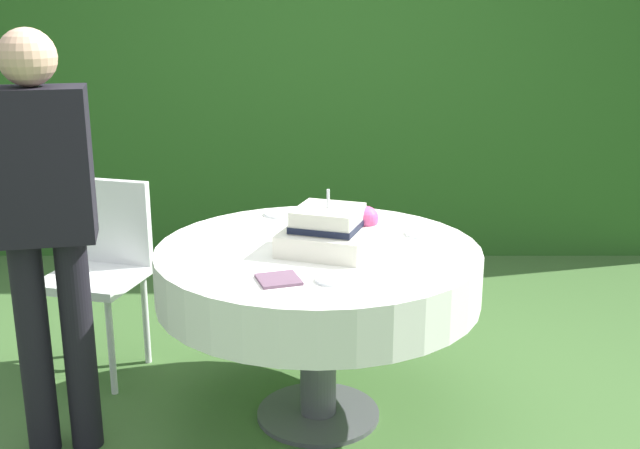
{
  "coord_description": "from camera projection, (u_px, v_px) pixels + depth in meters",
  "views": [
    {
      "loc": [
        0.01,
        -2.93,
        1.7
      ],
      "look_at": [
        0.02,
        -0.02,
        0.84
      ],
      "focal_mm": 43.78,
      "sensor_mm": 36.0,
      "label": 1
    }
  ],
  "objects": [
    {
      "name": "serving_plate_far",
      "position": [
        419.0,
        233.0,
        3.25
      ],
      "size": [
        0.14,
        0.14,
        0.01
      ],
      "primitive_type": "cylinder",
      "color": "white",
      "rests_on": "cake_table"
    },
    {
      "name": "wedding_cake",
      "position": [
        327.0,
        231.0,
        3.03
      ],
      "size": [
        0.42,
        0.42,
        0.25
      ],
      "color": "silver",
      "rests_on": "cake_table"
    },
    {
      "name": "standing_person",
      "position": [
        40.0,
        219.0,
        2.8
      ],
      "size": [
        0.39,
        0.27,
        1.6
      ],
      "color": "black",
      "rests_on": "ground_plane"
    },
    {
      "name": "serving_plate_left",
      "position": [
        329.0,
        280.0,
        2.71
      ],
      "size": [
        0.11,
        0.11,
        0.01
      ],
      "primitive_type": "cylinder",
      "color": "white",
      "rests_on": "cake_table"
    },
    {
      "name": "garden_chair",
      "position": [
        98.0,
        259.0,
        3.58
      ],
      "size": [
        0.49,
        0.49,
        0.89
      ],
      "color": "white",
      "rests_on": "ground_plane"
    },
    {
      "name": "ground_plane",
      "position": [
        315.0,
        415.0,
        3.29
      ],
      "size": [
        20.0,
        20.0,
        0.0
      ],
      "primitive_type": "plane",
      "color": "#3D602D"
    },
    {
      "name": "serving_plate_near",
      "position": [
        276.0,
        214.0,
        3.54
      ],
      "size": [
        0.14,
        0.14,
        0.01
      ],
      "primitive_type": "cylinder",
      "color": "white",
      "rests_on": "cake_table"
    },
    {
      "name": "foliage_hedge",
      "position": [
        316.0,
        41.0,
        5.17
      ],
      "size": [
        5.54,
        0.53,
        2.82
      ],
      "primitive_type": "cube",
      "color": "#28561E",
      "rests_on": "ground_plane"
    },
    {
      "name": "cake_table",
      "position": [
        315.0,
        275.0,
        3.11
      ],
      "size": [
        1.29,
        1.29,
        0.74
      ],
      "color": "#4C4C51",
      "rests_on": "ground_plane"
    },
    {
      "name": "napkin_stack",
      "position": [
        276.0,
        280.0,
        2.72
      ],
      "size": [
        0.18,
        0.18,
        0.01
      ],
      "primitive_type": "cube",
      "rotation": [
        0.0,
        0.0,
        0.31
      ],
      "color": "#6B4C60",
      "rests_on": "cake_table"
    }
  ]
}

